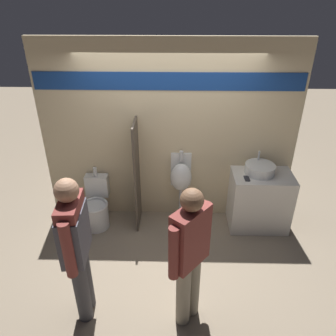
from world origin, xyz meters
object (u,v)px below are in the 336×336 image
(sink_basin, at_px, (260,169))
(person_in_vest, at_px, (76,242))
(urinal_near_counter, at_px, (181,177))
(toilet, at_px, (96,208))
(cell_phone, at_px, (247,179))
(person_with_lanyard, at_px, (190,254))

(sink_basin, height_order, person_in_vest, person_in_vest)
(urinal_near_counter, height_order, person_in_vest, person_in_vest)
(toilet, distance_m, person_in_vest, 1.73)
(cell_phone, distance_m, urinal_near_counter, 0.96)
(sink_basin, xyz_separation_m, cell_phone, (-0.21, -0.17, -0.06))
(cell_phone, distance_m, person_in_vest, 2.48)
(person_in_vest, height_order, person_with_lanyard, person_in_vest)
(toilet, relative_size, person_in_vest, 0.50)
(cell_phone, height_order, urinal_near_counter, urinal_near_counter)
(person_with_lanyard, bearing_deg, toilet, 80.49)
(person_in_vest, bearing_deg, sink_basin, -56.65)
(sink_basin, relative_size, person_with_lanyard, 0.25)
(sink_basin, height_order, toilet, sink_basin)
(cell_phone, bearing_deg, urinal_near_counter, 163.78)
(person_with_lanyard, bearing_deg, cell_phone, 11.18)
(urinal_near_counter, distance_m, toilet, 1.38)
(toilet, height_order, person_in_vest, person_in_vest)
(sink_basin, xyz_separation_m, urinal_near_counter, (-1.12, 0.10, -0.21))
(cell_phone, relative_size, person_with_lanyard, 0.08)
(toilet, distance_m, person_with_lanyard, 2.19)
(sink_basin, distance_m, urinal_near_counter, 1.15)
(urinal_near_counter, bearing_deg, toilet, -171.55)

